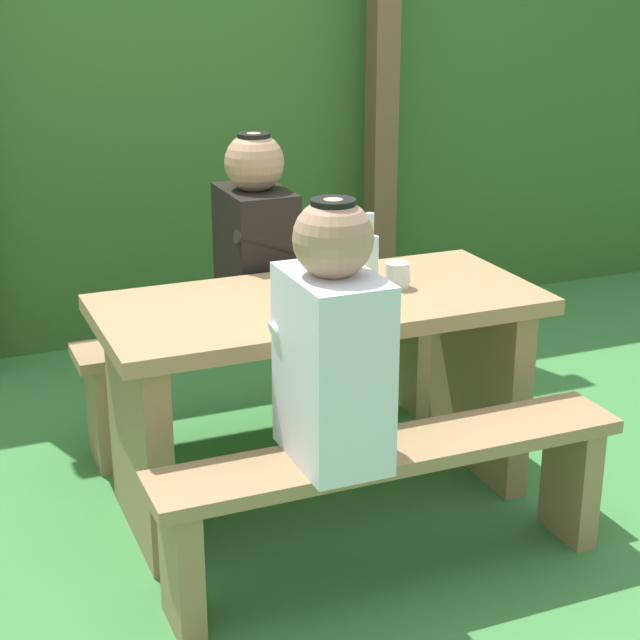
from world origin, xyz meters
TOP-DOWN VIEW (x-y plane):
  - ground_plane at (0.00, 0.00)m, footprint 12.00×12.00m
  - hedge_backdrop at (0.00, 2.20)m, footprint 6.40×0.94m
  - pergola_post_right at (0.97, 1.56)m, footprint 0.12×0.12m
  - picnic_table at (0.00, 0.00)m, footprint 1.40×0.64m
  - bench_near at (0.00, -0.53)m, footprint 1.40×0.24m
  - bench_far at (0.00, 0.53)m, footprint 1.40×0.24m
  - person_white_shirt at (-0.18, -0.52)m, footprint 0.25×0.35m
  - person_black_coat at (-0.03, 0.52)m, footprint 0.25×0.35m
  - drinking_glass at (0.27, 0.00)m, footprint 0.08×0.08m
  - bottle_left at (0.16, -0.01)m, footprint 0.06×0.06m
  - cell_phone at (0.33, 0.11)m, footprint 0.13×0.16m

SIDE VIEW (x-z plane):
  - ground_plane at x=0.00m, z-range 0.00..0.00m
  - bench_near at x=0.00m, z-range 0.09..0.52m
  - bench_far at x=0.00m, z-range 0.09..0.52m
  - picnic_table at x=0.00m, z-range 0.13..0.84m
  - cell_phone at x=0.33m, z-range 0.71..0.72m
  - drinking_glass at x=0.27m, z-range 0.71..0.79m
  - person_white_shirt at x=-0.18m, z-range 0.40..1.12m
  - person_black_coat at x=-0.03m, z-range 0.40..1.12m
  - bottle_left at x=0.16m, z-range 0.68..0.94m
  - hedge_backdrop at x=0.00m, z-range 0.00..2.05m
  - pergola_post_right at x=0.97m, z-range 0.00..2.23m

